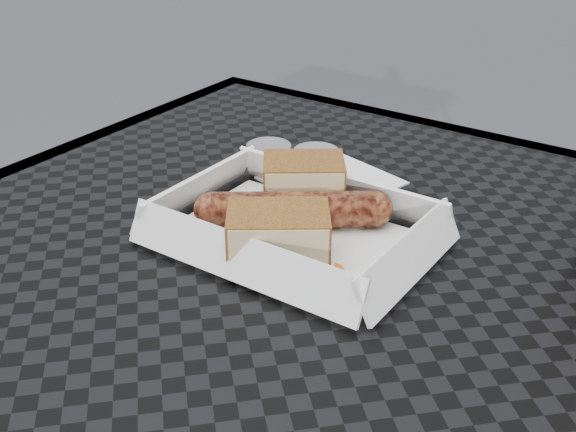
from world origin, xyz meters
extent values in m
cube|color=black|center=(0.00, 0.00, 0.74)|extent=(0.80, 0.80, 0.01)
cube|color=black|center=(0.00, 0.39, 0.73)|extent=(0.80, 0.03, 0.03)
cube|color=black|center=(-0.39, 0.00, 0.73)|extent=(0.03, 0.80, 0.03)
cylinder|color=black|center=(-0.35, 0.35, 0.36)|extent=(0.03, 0.03, 0.73)
cube|color=white|center=(-0.03, 0.03, 0.75)|extent=(0.22, 0.15, 0.00)
cylinder|color=brown|center=(-0.04, 0.05, 0.77)|extent=(0.15, 0.12, 0.04)
sphere|color=brown|center=(0.02, 0.09, 0.77)|extent=(0.04, 0.04, 0.04)
sphere|color=brown|center=(-0.11, 0.00, 0.77)|extent=(0.04, 0.04, 0.04)
cube|color=brown|center=(-0.06, 0.09, 0.77)|extent=(0.10, 0.09, 0.05)
cube|color=brown|center=(-0.02, -0.01, 0.77)|extent=(0.11, 0.10, 0.05)
cylinder|color=#F0570A|center=(0.01, -0.01, 0.75)|extent=(0.02, 0.02, 0.00)
torus|color=white|center=(0.02, -0.01, 0.75)|extent=(0.02, 0.02, 0.00)
cube|color=#B2D17F|center=(0.02, -0.01, 0.75)|extent=(0.02, 0.02, 0.00)
cube|color=white|center=(-0.07, 0.16, 0.75)|extent=(0.15, 0.15, 0.00)
cylinder|color=maroon|center=(-0.15, 0.15, 0.76)|extent=(0.05, 0.05, 0.03)
cylinder|color=silver|center=(-0.09, 0.16, 0.76)|extent=(0.05, 0.05, 0.03)
camera|label=1|loc=(0.29, -0.46, 1.08)|focal=45.00mm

